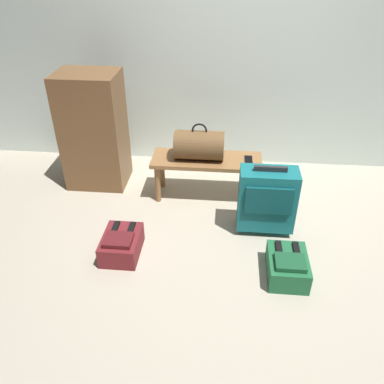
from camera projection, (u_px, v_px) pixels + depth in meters
The scene contains 9 objects.
ground_plane at pixel (236, 254), 3.06m from camera, with size 6.60×6.60×0.00m, color #B2A893.
back_wall at pixel (245, 25), 3.63m from camera, with size 6.00×0.10×2.80m, color silver.
bench at pixel (207, 164), 3.57m from camera, with size 1.00×0.36×0.40m.
duffel_bag_brown at pixel (199, 145), 3.47m from camera, with size 0.44×0.26×0.34m.
cell_phone at pixel (248, 159), 3.51m from camera, with size 0.07×0.14×0.01m.
suitcase_upright_teal at pixel (267, 199), 3.15m from camera, with size 0.46×0.25×0.61m.
backpack_maroon at pixel (121, 244), 3.02m from camera, with size 0.28×0.38×0.21m.
backpack_green at pixel (287, 266), 2.81m from camera, with size 0.28×0.38×0.21m.
side_cabinet at pixel (94, 131), 3.69m from camera, with size 0.56×0.44×1.10m.
Camera 1 is at (-0.14, -2.32, 2.08)m, focal length 36.51 mm.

